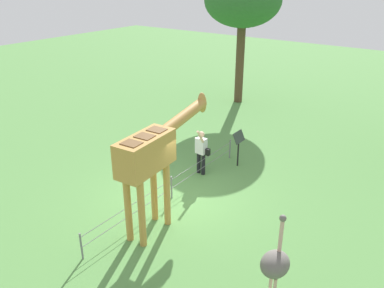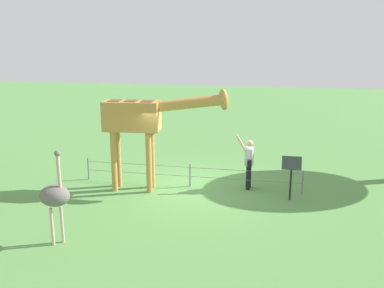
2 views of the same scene
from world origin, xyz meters
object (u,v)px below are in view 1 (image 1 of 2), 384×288
Objects in this scene: tree_northeast at (243,1)px; giraffe at (154,154)px; ostrich at (275,264)px; visitor at (201,150)px; info_sign at (239,142)px.

giraffe is at bearing -161.18° from tree_northeast.
tree_northeast reaches higher than ostrich.
visitor is 9.51m from tree_northeast.
giraffe is 12.15m from tree_northeast.
info_sign is at bearing -29.64° from visitor.
ostrich is 0.35× the size of tree_northeast.
info_sign is (1.28, -0.73, 0.05)m from visitor.
ostrich is 6.58m from info_sign.
ostrich is at bearing -144.07° from info_sign.
info_sign is at bearing -150.29° from tree_northeast.
tree_northeast is (11.99, 7.66, 3.95)m from ostrich.
giraffe is 2.17× the size of visitor.
ostrich reaches higher than info_sign.
giraffe is at bearing 77.86° from ostrich.
giraffe is 4.67m from info_sign.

